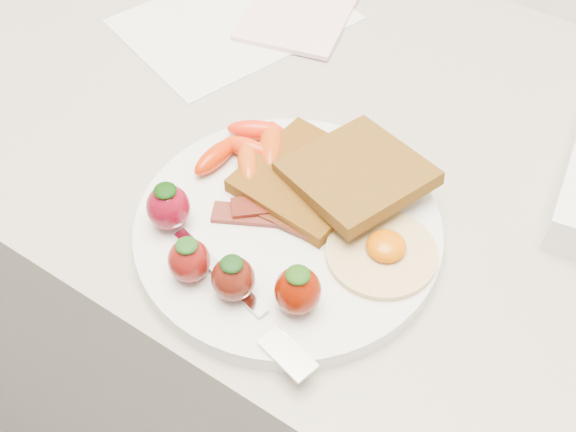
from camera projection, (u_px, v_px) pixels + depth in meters
The scene contains 11 objects.
counter at pixel (344, 356), 1.07m from camera, with size 2.00×0.60×0.90m, color gray.
plate at pixel (288, 230), 0.64m from camera, with size 0.27×0.27×0.02m, color white.
toast_lower at pixel (308, 179), 0.65m from camera, with size 0.11×0.11×0.01m, color #381504.
toast_upper at pixel (357, 173), 0.64m from camera, with size 0.11×0.11×0.01m, color #47290D.
fried_egg at pixel (383, 251), 0.60m from camera, with size 0.10×0.10×0.02m.
bacon_strips at pixel (274, 212), 0.63m from camera, with size 0.10×0.08×0.01m.
baby_carrots at pixel (249, 148), 0.68m from camera, with size 0.08×0.10×0.02m.
strawberries at pixel (221, 256), 0.58m from camera, with size 0.18×0.07×0.05m.
fork at pixel (249, 307), 0.57m from camera, with size 0.17×0.07×0.00m.
paper_sheet at pixel (234, 20), 0.85m from camera, with size 0.19×0.25×0.00m, color white.
notepad at pixel (302, 8), 0.86m from camera, with size 0.12×0.17×0.01m, color #F5BFCB.
Camera 1 is at (0.22, 1.22, 1.40)m, focal length 45.00 mm.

